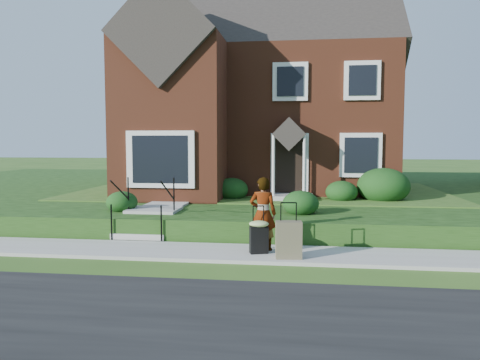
% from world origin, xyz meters
% --- Properties ---
extents(ground, '(120.00, 120.00, 0.00)m').
position_xyz_m(ground, '(0.00, 0.00, 0.00)').
color(ground, '#2D5119').
rests_on(ground, ground).
extents(street, '(60.00, 6.00, 0.01)m').
position_xyz_m(street, '(0.00, -5.00, 0.01)').
color(street, black).
rests_on(street, ground).
extents(sidewalk, '(60.00, 1.60, 0.08)m').
position_xyz_m(sidewalk, '(0.00, 0.00, 0.04)').
color(sidewalk, '#9E9B93').
rests_on(sidewalk, ground).
extents(terrace, '(44.00, 20.00, 0.60)m').
position_xyz_m(terrace, '(4.00, 10.90, 0.30)').
color(terrace, '#16330E').
rests_on(terrace, ground).
extents(walkway, '(1.20, 6.00, 0.06)m').
position_xyz_m(walkway, '(-2.50, 5.00, 0.63)').
color(walkway, '#9E9B93').
rests_on(walkway, terrace).
extents(main_house, '(10.40, 10.20, 9.40)m').
position_xyz_m(main_house, '(-0.21, 9.61, 5.26)').
color(main_house, brown).
rests_on(main_house, terrace).
extents(front_steps, '(1.40, 2.02, 1.50)m').
position_xyz_m(front_steps, '(-2.50, 1.84, 0.47)').
color(front_steps, '#9E9B93').
rests_on(front_steps, ground).
extents(foundation_shrubs, '(9.94, 4.69, 1.21)m').
position_xyz_m(foundation_shrubs, '(1.30, 5.14, 1.09)').
color(foundation_shrubs, '#0F3510').
rests_on(foundation_shrubs, terrace).
extents(woman, '(0.62, 0.42, 1.68)m').
position_xyz_m(woman, '(0.74, 0.22, 0.92)').
color(woman, '#999999').
rests_on(woman, sidewalk).
extents(suitcase_black, '(0.53, 0.48, 1.06)m').
position_xyz_m(suitcase_black, '(0.68, -0.10, 0.49)').
color(suitcase_black, black).
rests_on(suitcase_black, sidewalk).
extents(suitcase_olive, '(0.58, 0.37, 1.19)m').
position_xyz_m(suitcase_olive, '(1.34, -0.46, 0.48)').
color(suitcase_olive, brown).
rests_on(suitcase_olive, sidewalk).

